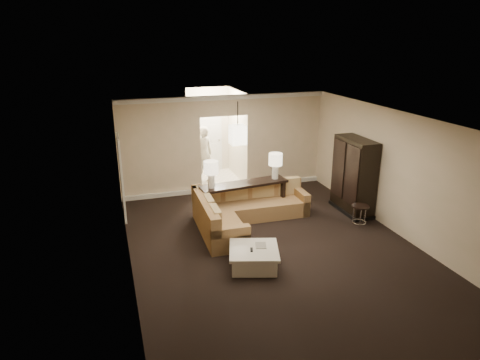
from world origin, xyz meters
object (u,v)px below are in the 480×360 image
object	(u,v)px
person	(203,152)
sectional_sofa	(242,210)
drink_table	(360,211)
console_table	(244,196)
armoire	(354,177)
coffee_table	(254,257)

from	to	relation	value
person	sectional_sofa	bearing A→B (deg)	81.17
person	drink_table	bearing A→B (deg)	111.48
console_table	sectional_sofa	bearing A→B (deg)	-120.26
drink_table	armoire	bearing A→B (deg)	71.00
sectional_sofa	armoire	size ratio (longest dim) A/B	1.50
sectional_sofa	coffee_table	size ratio (longest dim) A/B	2.43
armoire	drink_table	distance (m)	1.05
console_table	armoire	world-z (taller)	armoire
coffee_table	drink_table	distance (m)	3.24
console_table	armoire	bearing A→B (deg)	-18.45
drink_table	coffee_table	bearing A→B (deg)	-161.26
coffee_table	armoire	xyz separation A→B (m)	(3.36, 1.89, 0.73)
armoire	drink_table	bearing A→B (deg)	-109.00
coffee_table	person	xyz separation A→B (m)	(0.22, 5.34, 0.79)
armoire	person	size ratio (longest dim) A/B	0.99
armoire	person	world-z (taller)	person
sectional_sofa	armoire	bearing A→B (deg)	-1.21
console_table	person	bearing A→B (deg)	91.84
sectional_sofa	console_table	world-z (taller)	console_table
sectional_sofa	coffee_table	distance (m)	2.07
coffee_table	drink_table	bearing A→B (deg)	18.74
console_table	drink_table	xyz separation A→B (m)	(2.45, -1.45, -0.15)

